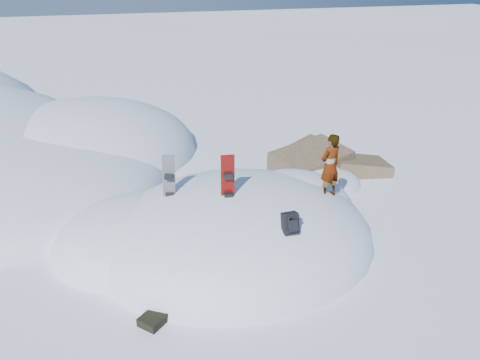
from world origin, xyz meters
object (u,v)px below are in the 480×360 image
object	(u,v)px
snowboard_dark	(169,187)
person	(330,166)
snowboard_red	(228,188)
backpack	(290,223)

from	to	relation	value
snowboard_dark	person	distance (m)	3.91
person	snowboard_red	bearing A→B (deg)	-13.33
snowboard_red	person	distance (m)	2.63
snowboard_red	snowboard_dark	world-z (taller)	snowboard_red
backpack	person	xyz separation A→B (m)	(1.67, 1.56, 0.46)
snowboard_dark	backpack	world-z (taller)	snowboard_dark
snowboard_dark	person	size ratio (longest dim) A/B	0.96
snowboard_red	snowboard_dark	xyz separation A→B (m)	(-1.23, 0.75, -0.16)
snowboard_dark	backpack	size ratio (longest dim) A/B	2.92
snowboard_red	backpack	bearing A→B (deg)	-47.84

